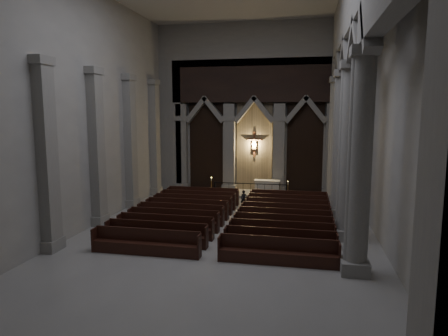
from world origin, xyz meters
name	(u,v)px	position (x,y,z in m)	size (l,w,h in m)	color
room	(221,70)	(0.00, 0.00, 7.60)	(24.00, 24.10, 12.00)	#9C9993
sanctuary_wall	(254,101)	(0.00, 11.54, 6.62)	(14.00, 0.77, 12.00)	gray
right_arcade	(352,65)	(5.50, 1.33, 7.83)	(1.00, 24.00, 12.00)	gray
left_pilasters	(115,147)	(-6.75, 3.50, 3.91)	(0.60, 13.00, 8.03)	gray
sanctuary_step	(252,194)	(0.00, 10.60, 0.07)	(8.50, 2.60, 0.15)	gray
altar	(267,187)	(1.08, 10.66, 0.61)	(1.80, 0.72, 0.92)	beige
altar_rail	(250,188)	(0.00, 9.75, 0.66)	(5.06, 0.09, 0.99)	black
candle_stand_left	(211,192)	(-2.57, 9.02, 0.39)	(0.24, 0.24, 1.43)	#AE8735
candle_stand_right	(288,195)	(2.58, 9.22, 0.36)	(0.22, 0.22, 1.31)	#AE8735
pews	(231,220)	(0.00, 2.54, 0.34)	(10.04, 9.84, 1.04)	black
worshipper	(244,199)	(0.04, 6.61, 0.54)	(0.40, 0.26, 1.09)	black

